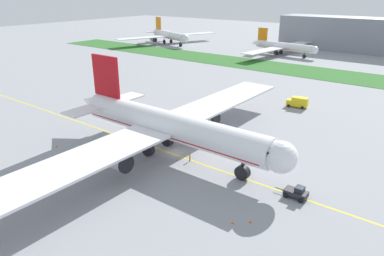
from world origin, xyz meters
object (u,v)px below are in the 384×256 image
traffic_cone_starboard_wing (233,222)px  ground_crew_wingwalker_port (190,157)px  ground_crew_marshaller_front (57,160)px  traffic_cone_port_wing (250,221)px  pushback_tug (297,192)px  service_truck_baggage_loader (298,102)px  airliner_foreground (167,126)px  parked_airliner_far_centre (283,46)px  parked_airliner_far_left (169,35)px  traffic_cone_near_nose (56,146)px

traffic_cone_starboard_wing → ground_crew_wingwalker_port: bearing=144.8°
ground_crew_marshaller_front → traffic_cone_starboard_wing: bearing=7.2°
traffic_cone_port_wing → pushback_tug: bearing=75.5°
ground_crew_marshaller_front → service_truck_baggage_loader: size_ratio=0.25×
airliner_foreground → parked_airliner_far_centre: 131.89m
ground_crew_marshaller_front → traffic_cone_port_wing: (39.72, 6.51, -0.68)m
airliner_foreground → parked_airliner_far_left: size_ratio=1.31×
parked_airliner_far_left → parked_airliner_far_centre: 74.30m
airliner_foreground → service_truck_baggage_loader: airliner_foreground is taller
parked_airliner_far_centre → traffic_cone_port_wing: bearing=-67.7°
pushback_tug → traffic_cone_starboard_wing: bearing=-110.9°
pushback_tug → traffic_cone_near_nose: pushback_tug is taller
traffic_cone_starboard_wing → traffic_cone_near_nose: bearing=180.0°
ground_crew_wingwalker_port → parked_airliner_far_left: parked_airliner_far_left is taller
ground_crew_wingwalker_port → traffic_cone_port_wing: ground_crew_wingwalker_port is taller
pushback_tug → ground_crew_wingwalker_port: pushback_tug is taller
airliner_foreground → traffic_cone_port_wing: size_ratio=150.48×
traffic_cone_starboard_wing → parked_airliner_far_left: size_ratio=0.01×
traffic_cone_starboard_wing → parked_airliner_far_left: 187.30m
pushback_tug → traffic_cone_near_nose: 51.75m
pushback_tug → parked_airliner_far_left: parked_airliner_far_left is taller
ground_crew_wingwalker_port → traffic_cone_starboard_wing: 21.67m
airliner_foreground → ground_crew_marshaller_front: airliner_foreground is taller
ground_crew_wingwalker_port → ground_crew_marshaller_front: 26.40m
pushback_tug → traffic_cone_starboard_wing: 13.41m
pushback_tug → service_truck_baggage_loader: size_ratio=0.89×
airliner_foreground → service_truck_baggage_loader: size_ratio=13.96×
pushback_tug → parked_airliner_far_centre: (-59.78, 128.02, 3.40)m
airliner_foreground → traffic_cone_near_nose: size_ratio=150.48×
pushback_tug → parked_airliner_far_left: (-133.91, 123.07, 4.22)m
airliner_foreground → service_truck_baggage_loader: (9.53, 47.21, -4.76)m
ground_crew_wingwalker_port → traffic_cone_near_nose: 30.41m
airliner_foreground → traffic_cone_near_nose: (-21.92, -12.43, -6.12)m
airliner_foreground → pushback_tug: bearing=0.1°
ground_crew_marshaller_front → traffic_cone_starboard_wing: ground_crew_marshaller_front is taller
traffic_cone_port_wing → parked_airliner_far_centre: bearing=112.3°
traffic_cone_near_nose → traffic_cone_port_wing: bearing=2.1°
pushback_tug → traffic_cone_near_nose: (-50.22, -12.47, -0.73)m
parked_airliner_far_left → parked_airliner_far_centre: bearing=3.8°
service_truck_baggage_loader → ground_crew_wingwalker_port: bearing=-94.5°
airliner_foreground → ground_crew_wingwalker_port: bearing=0.2°
traffic_cone_near_nose → traffic_cone_starboard_wing: bearing=-0.0°
pushback_tug → parked_airliner_far_centre: parked_airliner_far_centre is taller
ground_crew_wingwalker_port → service_truck_baggage_loader: bearing=85.5°
parked_airliner_far_centre → ground_crew_wingwalker_port: bearing=-73.8°
ground_crew_wingwalker_port → ground_crew_marshaller_front: ground_crew_wingwalker_port is taller
ground_crew_wingwalker_port → service_truck_baggage_loader: 47.34m
ground_crew_wingwalker_port → traffic_cone_near_nose: ground_crew_wingwalker_port is taller
service_truck_baggage_loader → parked_airliner_far_left: size_ratio=0.09×
service_truck_baggage_loader → parked_airliner_far_left: parked_airliner_far_left is taller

